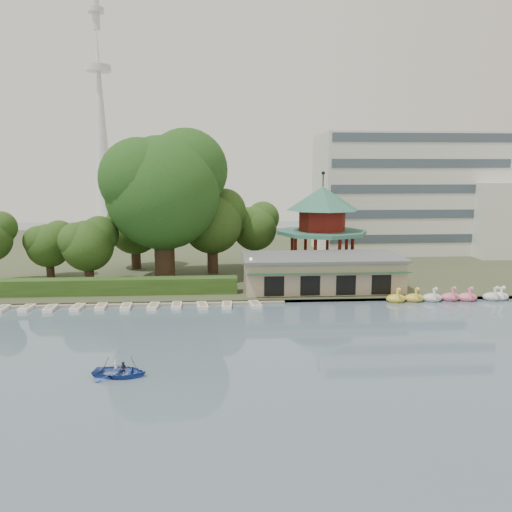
{
  "coord_description": "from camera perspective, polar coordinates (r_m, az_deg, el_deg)",
  "views": [
    {
      "loc": [
        -1.52,
        -35.19,
        13.87
      ],
      "look_at": [
        2.0,
        18.0,
        5.0
      ],
      "focal_mm": 35.0,
      "sensor_mm": 36.0,
      "label": 1
    }
  ],
  "objects": [
    {
      "name": "rowboat_with_passengers",
      "position": [
        36.53,
        -15.3,
        -12.3
      ],
      "size": [
        5.74,
        4.49,
        2.01
      ],
      "color": "#3052B1",
      "rests_on": "ground"
    },
    {
      "name": "broadcast_tower",
      "position": [
        180.93,
        -17.33,
        15.41
      ],
      "size": [
        8.0,
        8.0,
        96.0
      ],
      "color": "silver",
      "rests_on": "ground"
    },
    {
      "name": "small_trees",
      "position": [
        68.38,
        -11.87,
        3.12
      ],
      "size": [
        39.5,
        16.96,
        11.45
      ],
      "color": "#3A281C",
      "rests_on": "shore"
    },
    {
      "name": "dock",
      "position": [
        55.17,
        -14.68,
        -5.3
      ],
      "size": [
        34.0,
        1.6,
        0.24
      ],
      "primitive_type": "cube",
      "color": "gray",
      "rests_on": "ground"
    },
    {
      "name": "shore",
      "position": [
        88.27,
        -2.75,
        0.53
      ],
      "size": [
        220.0,
        70.0,
        0.4
      ],
      "primitive_type": "cube",
      "color": "#424930",
      "rests_on": "ground"
    },
    {
      "name": "embankment",
      "position": [
        54.27,
        -2.07,
        -5.2
      ],
      "size": [
        220.0,
        0.6,
        0.3
      ],
      "primitive_type": "cube",
      "color": "gray",
      "rests_on": "ground"
    },
    {
      "name": "lamp_post",
      "position": [
        55.29,
        -0.59,
        -1.53
      ],
      "size": [
        0.36,
        0.36,
        4.28
      ],
      "color": "black",
      "rests_on": "shore"
    },
    {
      "name": "swan_boats",
      "position": [
        59.52,
        22.33,
        -4.36
      ],
      "size": [
        17.38,
        2.02,
        1.92
      ],
      "color": "yellow",
      "rests_on": "ground"
    },
    {
      "name": "boathouse",
      "position": [
        59.44,
        7.47,
        -1.79
      ],
      "size": [
        18.6,
        9.39,
        3.9
      ],
      "color": "tan",
      "rests_on": "shore"
    },
    {
      "name": "hedge",
      "position": [
        58.66,
        -17.01,
        -3.35
      ],
      "size": [
        30.0,
        2.0,
        1.8
      ],
      "primitive_type": "cube",
      "color": "#2E4D1A",
      "rests_on": "shore"
    },
    {
      "name": "pavilion",
      "position": [
        68.83,
        7.58,
        4.04
      ],
      "size": [
        12.4,
        12.4,
        13.5
      ],
      "color": "tan",
      "rests_on": "shore"
    },
    {
      "name": "office_building",
      "position": [
        90.96,
        18.41,
        6.36
      ],
      "size": [
        38.0,
        18.0,
        20.0
      ],
      "color": "silver",
      "rests_on": "shore"
    },
    {
      "name": "big_tree",
      "position": [
        63.86,
        -10.44,
        7.94
      ],
      "size": [
        15.58,
        14.52,
        19.18
      ],
      "color": "#3A281C",
      "rests_on": "shore"
    },
    {
      "name": "ground_plane",
      "position": [
        37.85,
        -1.25,
        -12.05
      ],
      "size": [
        220.0,
        220.0,
        0.0
      ],
      "primitive_type": "plane",
      "color": "slate",
      "rests_on": "ground"
    },
    {
      "name": "moored_rowboats",
      "position": [
        53.99,
        -15.78,
        -5.61
      ],
      "size": [
        29.92,
        2.73,
        0.36
      ],
      "color": "white",
      "rests_on": "ground"
    }
  ]
}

